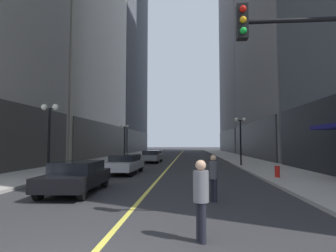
{
  "coord_description": "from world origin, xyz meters",
  "views": [
    {
      "loc": [
        1.86,
        -4.19,
        2.12
      ],
      "look_at": [
        -1.17,
        32.96,
        4.5
      ],
      "focal_mm": 28.66,
      "sensor_mm": 36.0,
      "label": 1
    }
  ],
  "objects_px": {
    "car_black": "(77,176)",
    "car_grey": "(152,156)",
    "pedestrian_in_grey_suit": "(201,194)",
    "car_silver": "(125,163)",
    "pedestrian_with_orange_bag": "(214,174)",
    "street_lamp_left_far": "(124,134)",
    "traffic_light_near_right": "(333,77)",
    "street_lamp_left_near": "(49,124)",
    "street_lamp_right_mid": "(240,130)",
    "fire_hydrant_right": "(277,173)"
  },
  "relations": [
    {
      "from": "car_grey",
      "to": "fire_hydrant_right",
      "type": "distance_m",
      "value": 16.1
    },
    {
      "from": "car_grey",
      "to": "street_lamp_left_far",
      "type": "bearing_deg",
      "value": 134.86
    },
    {
      "from": "car_black",
      "to": "traffic_light_near_right",
      "type": "height_order",
      "value": "traffic_light_near_right"
    },
    {
      "from": "car_silver",
      "to": "street_lamp_right_mid",
      "type": "distance_m",
      "value": 11.16
    },
    {
      "from": "pedestrian_with_orange_bag",
      "to": "traffic_light_near_right",
      "type": "distance_m",
      "value": 4.96
    },
    {
      "from": "car_black",
      "to": "street_lamp_left_far",
      "type": "bearing_deg",
      "value": 98.73
    },
    {
      "from": "street_lamp_left_near",
      "to": "pedestrian_with_orange_bag",
      "type": "bearing_deg",
      "value": -29.72
    },
    {
      "from": "pedestrian_with_orange_bag",
      "to": "traffic_light_near_right",
      "type": "bearing_deg",
      "value": -50.21
    },
    {
      "from": "car_black",
      "to": "car_silver",
      "type": "distance_m",
      "value": 7.25
    },
    {
      "from": "car_black",
      "to": "pedestrian_with_orange_bag",
      "type": "relative_size",
      "value": 2.59
    },
    {
      "from": "car_black",
      "to": "car_grey",
      "type": "xyz_separation_m",
      "value": [
        0.68,
        18.03,
        0.0
      ]
    },
    {
      "from": "pedestrian_in_grey_suit",
      "to": "fire_hydrant_right",
      "type": "relative_size",
      "value": 2.2
    },
    {
      "from": "car_grey",
      "to": "fire_hydrant_right",
      "type": "height_order",
      "value": "car_grey"
    },
    {
      "from": "car_black",
      "to": "pedestrian_in_grey_suit",
      "type": "xyz_separation_m",
      "value": [
        5.09,
        -5.34,
        0.31
      ]
    },
    {
      "from": "pedestrian_with_orange_bag",
      "to": "street_lamp_left_far",
      "type": "height_order",
      "value": "street_lamp_left_far"
    },
    {
      "from": "car_silver",
      "to": "pedestrian_with_orange_bag",
      "type": "xyz_separation_m",
      "value": [
        5.39,
        -8.56,
        0.26
      ]
    },
    {
      "from": "street_lamp_left_far",
      "to": "fire_hydrant_right",
      "type": "distance_m",
      "value": 22.0
    },
    {
      "from": "street_lamp_right_mid",
      "to": "street_lamp_left_far",
      "type": "bearing_deg",
      "value": 145.16
    },
    {
      "from": "car_black",
      "to": "traffic_light_near_right",
      "type": "relative_size",
      "value": 0.77
    },
    {
      "from": "pedestrian_in_grey_suit",
      "to": "street_lamp_left_far",
      "type": "relative_size",
      "value": 0.4
    },
    {
      "from": "car_silver",
      "to": "pedestrian_in_grey_suit",
      "type": "xyz_separation_m",
      "value": [
        4.77,
        -12.58,
        0.31
      ]
    },
    {
      "from": "street_lamp_left_far",
      "to": "street_lamp_left_near",
      "type": "bearing_deg",
      "value": -90.0
    },
    {
      "from": "pedestrian_in_grey_suit",
      "to": "street_lamp_left_near",
      "type": "relative_size",
      "value": 0.4
    },
    {
      "from": "car_grey",
      "to": "pedestrian_in_grey_suit",
      "type": "relative_size",
      "value": 2.71
    },
    {
      "from": "car_silver",
      "to": "pedestrian_in_grey_suit",
      "type": "distance_m",
      "value": 13.45
    },
    {
      "from": "car_silver",
      "to": "pedestrian_with_orange_bag",
      "type": "height_order",
      "value": "pedestrian_with_orange_bag"
    },
    {
      "from": "car_silver",
      "to": "street_lamp_right_mid",
      "type": "xyz_separation_m",
      "value": [
        9.08,
        5.97,
        2.54
      ]
    },
    {
      "from": "pedestrian_in_grey_suit",
      "to": "fire_hydrant_right",
      "type": "xyz_separation_m",
      "value": [
        4.81,
        10.17,
        -0.63
      ]
    },
    {
      "from": "car_black",
      "to": "pedestrian_in_grey_suit",
      "type": "height_order",
      "value": "pedestrian_in_grey_suit"
    },
    {
      "from": "car_silver",
      "to": "car_grey",
      "type": "distance_m",
      "value": 10.79
    },
    {
      "from": "street_lamp_left_far",
      "to": "street_lamp_right_mid",
      "type": "bearing_deg",
      "value": -34.84
    },
    {
      "from": "pedestrian_with_orange_bag",
      "to": "street_lamp_left_far",
      "type": "xyz_separation_m",
      "value": [
        -9.11,
        23.45,
        2.27
      ]
    },
    {
      "from": "car_silver",
      "to": "street_lamp_left_near",
      "type": "bearing_deg",
      "value": -137.89
    },
    {
      "from": "car_silver",
      "to": "traffic_light_near_right",
      "type": "relative_size",
      "value": 0.83
    },
    {
      "from": "pedestrian_in_grey_suit",
      "to": "traffic_light_near_right",
      "type": "xyz_separation_m",
      "value": [
        3.26,
        0.85,
        2.71
      ]
    },
    {
      "from": "car_black",
      "to": "car_grey",
      "type": "bearing_deg",
      "value": 87.84
    },
    {
      "from": "car_black",
      "to": "street_lamp_right_mid",
      "type": "height_order",
      "value": "street_lamp_right_mid"
    },
    {
      "from": "car_silver",
      "to": "pedestrian_in_grey_suit",
      "type": "height_order",
      "value": "pedestrian_in_grey_suit"
    },
    {
      "from": "pedestrian_in_grey_suit",
      "to": "car_silver",
      "type": "bearing_deg",
      "value": 110.78
    },
    {
      "from": "traffic_light_near_right",
      "to": "car_black",
      "type": "bearing_deg",
      "value": 151.75
    },
    {
      "from": "pedestrian_in_grey_suit",
      "to": "pedestrian_with_orange_bag",
      "type": "bearing_deg",
      "value": 81.21
    },
    {
      "from": "car_grey",
      "to": "street_lamp_left_far",
      "type": "relative_size",
      "value": 1.07
    },
    {
      "from": "car_grey",
      "to": "traffic_light_near_right",
      "type": "bearing_deg",
      "value": -71.18
    },
    {
      "from": "car_grey",
      "to": "traffic_light_near_right",
      "type": "height_order",
      "value": "traffic_light_near_right"
    },
    {
      "from": "car_grey",
      "to": "street_lamp_right_mid",
      "type": "distance_m",
      "value": 10.28
    },
    {
      "from": "fire_hydrant_right",
      "to": "pedestrian_in_grey_suit",
      "type": "bearing_deg",
      "value": -115.3
    },
    {
      "from": "car_black",
      "to": "car_silver",
      "type": "bearing_deg",
      "value": 87.46
    },
    {
      "from": "car_silver",
      "to": "fire_hydrant_right",
      "type": "relative_size",
      "value": 5.87
    },
    {
      "from": "car_grey",
      "to": "fire_hydrant_right",
      "type": "xyz_separation_m",
      "value": [
        9.22,
        -13.19,
        -0.32
      ]
    },
    {
      "from": "fire_hydrant_right",
      "to": "street_lamp_right_mid",
      "type": "bearing_deg",
      "value": 93.42
    }
  ]
}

